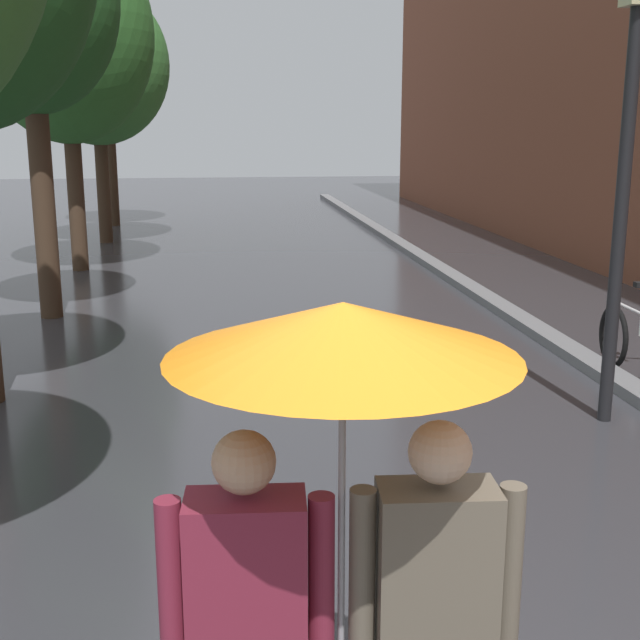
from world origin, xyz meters
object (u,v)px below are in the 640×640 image
Objects in this scene: street_tree_4 at (96,65)px; couple_under_umbrella at (342,510)px; street_tree_2 at (28,0)px; street_tree_3 at (65,34)px; street_tree_5 at (105,61)px; street_lamp_post at (625,165)px.

street_tree_4 is 2.65× the size of couple_under_umbrella.
street_tree_2 is 1.02× the size of street_tree_4.
street_tree_4 is at bearing 89.30° from street_tree_3.
street_tree_5 is 1.49× the size of street_lamp_post.
street_tree_4 is (0.04, 3.67, -0.28)m from street_tree_3.
street_tree_3 reaches higher than couple_under_umbrella.
street_tree_5 is 2.75× the size of couple_under_umbrella.
street_lamp_post is at bearing -69.00° from street_tree_5.
street_tree_3 is 6.95m from street_tree_5.
street_tree_5 is 20.57m from couple_under_umbrella.
street_tree_2 is 2.71× the size of couple_under_umbrella.
street_tree_3 reaches higher than street_tree_5.
street_tree_2 is 1.47× the size of street_lamp_post.
street_tree_3 is 2.87× the size of couple_under_umbrella.
street_tree_2 reaches higher than street_lamp_post.
street_lamp_post is at bearing -40.72° from street_tree_2.
couple_under_umbrella is at bearing -74.11° from street_tree_2.
street_tree_3 is at bearing -90.70° from street_tree_4.
couple_under_umbrella is (2.94, -20.17, -2.77)m from street_tree_5.
couple_under_umbrella is (2.82, -13.22, -2.74)m from street_tree_3.
street_lamp_post is (5.90, -12.54, -1.57)m from street_tree_4.
street_tree_2 is 7.56m from street_tree_4.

